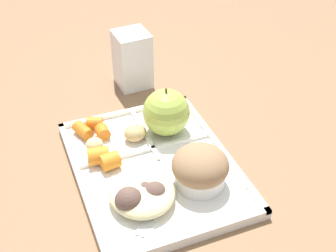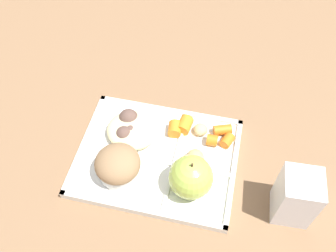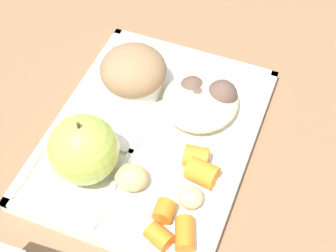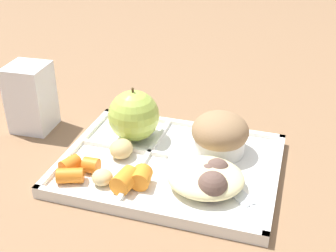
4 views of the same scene
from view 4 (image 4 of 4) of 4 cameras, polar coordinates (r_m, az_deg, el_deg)
ground at (r=0.65m, az=0.29°, el=-5.48°), size 6.00×6.00×0.00m
lunch_tray at (r=0.65m, az=0.22°, el=-5.02°), size 0.30×0.24×0.02m
green_apple at (r=0.68m, az=-4.39°, el=1.31°), size 0.08×0.08×0.09m
bran_muffin at (r=0.66m, az=6.64°, el=-1.09°), size 0.08×0.08×0.06m
carrot_slice_near_corner at (r=0.63m, az=-9.78°, el=-4.96°), size 0.02×0.02×0.02m
carrot_slice_edge at (r=0.61m, az=-12.38°, el=-6.20°), size 0.04×0.03×0.02m
carrot_slice_small at (r=0.59m, az=-3.45°, el=-6.56°), size 0.03×0.03×0.03m
carrot_slice_tilted at (r=0.64m, az=-12.38°, el=-4.81°), size 0.03×0.03×0.02m
carrot_slice_center at (r=0.59m, az=-5.53°, el=-6.93°), size 0.03×0.04×0.03m
potato_chunk_corner at (r=0.60m, az=-8.37°, el=-6.49°), size 0.04×0.04×0.02m
potato_chunk_wedge at (r=0.65m, az=-5.98°, el=-2.90°), size 0.04×0.04×0.03m
egg_noodle_pile at (r=0.59m, az=4.81°, el=-6.54°), size 0.10×0.09×0.03m
meatball_side at (r=0.59m, az=5.07°, el=-6.26°), size 0.03×0.03×0.03m
meatball_back at (r=0.57m, az=5.68°, el=-7.67°), size 0.04×0.04×0.04m
meatball_center at (r=0.60m, az=6.26°, el=-5.71°), size 0.03×0.03×0.03m
plastic_fork at (r=0.59m, az=8.44°, el=-8.17°), size 0.11×0.11×0.00m
milk_carton at (r=0.76m, az=-17.08°, el=3.49°), size 0.07×0.07×0.11m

